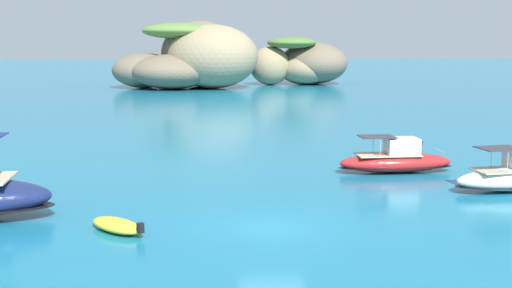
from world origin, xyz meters
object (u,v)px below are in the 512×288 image
object	(u,v)px
islet_large	(193,59)
islet_small	(304,64)
motorboat_red	(396,160)
dinghy_tender	(117,225)

from	to	relation	value
islet_large	islet_small	world-z (taller)	islet_large
motorboat_red	dinghy_tender	bearing A→B (deg)	-141.16
islet_small	dinghy_tender	distance (m)	79.29
islet_large	dinghy_tender	xyz separation A→B (m)	(1.08, -70.91, -3.85)
islet_large	motorboat_red	bearing A→B (deg)	-77.04
islet_large	motorboat_red	distance (m)	62.24
islet_small	motorboat_red	distance (m)	67.48
dinghy_tender	islet_large	bearing A→B (deg)	90.88
dinghy_tender	islet_small	bearing A→B (deg)	78.79
motorboat_red	islet_small	bearing A→B (deg)	87.84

